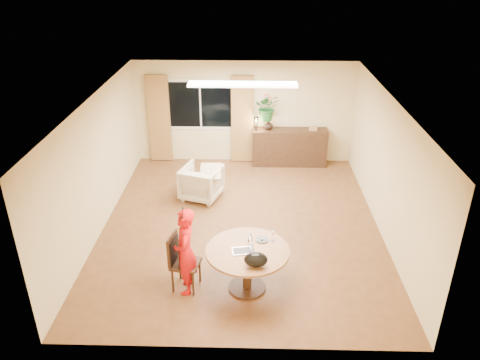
# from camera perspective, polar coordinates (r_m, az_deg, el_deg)

# --- Properties ---
(floor) EXTENTS (6.50, 6.50, 0.00)m
(floor) POSITION_cam_1_polar(r_m,az_deg,el_deg) (9.50, 0.13, -5.48)
(floor) COLOR brown
(floor) RESTS_ON ground
(ceiling) EXTENTS (6.50, 6.50, 0.00)m
(ceiling) POSITION_cam_1_polar(r_m,az_deg,el_deg) (8.42, 0.14, 9.72)
(ceiling) COLOR white
(ceiling) RESTS_ON wall_back
(wall_back) EXTENTS (5.50, 0.00, 5.50)m
(wall_back) POSITION_cam_1_polar(r_m,az_deg,el_deg) (11.91, 0.52, 8.22)
(wall_back) COLOR beige
(wall_back) RESTS_ON floor
(wall_left) EXTENTS (0.00, 6.50, 6.50)m
(wall_left) POSITION_cam_1_polar(r_m,az_deg,el_deg) (9.35, -16.97, 1.78)
(wall_left) COLOR beige
(wall_left) RESTS_ON floor
(wall_right) EXTENTS (0.00, 6.50, 6.50)m
(wall_right) POSITION_cam_1_polar(r_m,az_deg,el_deg) (9.24, 17.45, 1.39)
(wall_right) COLOR beige
(wall_right) RESTS_ON floor
(window) EXTENTS (1.70, 0.03, 1.30)m
(window) POSITION_cam_1_polar(r_m,az_deg,el_deg) (11.90, -4.85, 9.13)
(window) COLOR white
(window) RESTS_ON wall_back
(curtain_left) EXTENTS (0.55, 0.08, 2.25)m
(curtain_left) POSITION_cam_1_polar(r_m,az_deg,el_deg) (12.10, -9.81, 7.35)
(curtain_left) COLOR olive
(curtain_left) RESTS_ON wall_back
(curtain_right) EXTENTS (0.55, 0.08, 2.25)m
(curtain_right) POSITION_cam_1_polar(r_m,az_deg,el_deg) (11.87, 0.27, 7.37)
(curtain_right) COLOR olive
(curtain_right) RESTS_ON wall_back
(ceiling_panel) EXTENTS (2.20, 0.35, 0.05)m
(ceiling_panel) POSITION_cam_1_polar(r_m,az_deg,el_deg) (9.58, 0.32, 11.58)
(ceiling_panel) COLOR white
(ceiling_panel) RESTS_ON ceiling
(dining_table) EXTENTS (1.33, 1.33, 0.76)m
(dining_table) POSITION_cam_1_polar(r_m,az_deg,el_deg) (7.54, 0.91, -9.50)
(dining_table) COLOR brown
(dining_table) RESTS_ON floor
(dining_chair) EXTENTS (0.55, 0.52, 0.98)m
(dining_chair) POSITION_cam_1_polar(r_m,az_deg,el_deg) (7.68, -6.66, -9.94)
(dining_chair) COLOR black
(dining_chair) RESTS_ON floor
(child) EXTENTS (0.57, 0.40, 1.49)m
(child) POSITION_cam_1_polar(r_m,az_deg,el_deg) (7.48, -6.67, -8.66)
(child) COLOR red
(child) RESTS_ON floor
(laptop) EXTENTS (0.37, 0.27, 0.22)m
(laptop) POSITION_cam_1_polar(r_m,az_deg,el_deg) (7.35, 0.26, -7.96)
(laptop) COLOR #B7B7BC
(laptop) RESTS_ON dining_table
(tumbler) EXTENTS (0.09, 0.09, 0.11)m
(tumbler) POSITION_cam_1_polar(r_m,az_deg,el_deg) (7.62, 1.26, -7.06)
(tumbler) COLOR white
(tumbler) RESTS_ON dining_table
(wine_glass) EXTENTS (0.08, 0.08, 0.19)m
(wine_glass) POSITION_cam_1_polar(r_m,az_deg,el_deg) (7.61, 4.04, -6.84)
(wine_glass) COLOR white
(wine_glass) RESTS_ON dining_table
(pot_lid) EXTENTS (0.22, 0.22, 0.03)m
(pot_lid) POSITION_cam_1_polar(r_m,az_deg,el_deg) (7.66, 2.71, -7.26)
(pot_lid) COLOR white
(pot_lid) RESTS_ON dining_table
(handbag) EXTENTS (0.37, 0.24, 0.24)m
(handbag) POSITION_cam_1_polar(r_m,az_deg,el_deg) (7.03, 1.94, -9.68)
(handbag) COLOR black
(handbag) RESTS_ON dining_table
(armchair) EXTENTS (1.02, 1.04, 0.75)m
(armchair) POSITION_cam_1_polar(r_m,az_deg,el_deg) (10.36, -4.71, -0.30)
(armchair) COLOR #BEA996
(armchair) RESTS_ON floor
(throw) EXTENTS (0.46, 0.56, 0.03)m
(throw) POSITION_cam_1_polar(r_m,az_deg,el_deg) (10.10, -3.62, 1.47)
(throw) COLOR beige
(throw) RESTS_ON armchair
(sideboard) EXTENTS (1.88, 0.46, 0.94)m
(sideboard) POSITION_cam_1_polar(r_m,az_deg,el_deg) (12.01, 6.02, 4.01)
(sideboard) COLOR black
(sideboard) RESTS_ON floor
(vase) EXTENTS (0.28, 0.28, 0.25)m
(vase) POSITION_cam_1_polar(r_m,az_deg,el_deg) (11.76, 3.46, 6.73)
(vase) COLOR black
(vase) RESTS_ON sideboard
(bouquet) EXTENTS (0.60, 0.52, 0.66)m
(bouquet) POSITION_cam_1_polar(r_m,az_deg,el_deg) (11.62, 3.36, 8.84)
(bouquet) COLOR #2B6024
(bouquet) RESTS_ON vase
(book_stack) EXTENTS (0.21, 0.16, 0.08)m
(book_stack) POSITION_cam_1_polar(r_m,az_deg,el_deg) (11.89, 8.92, 6.24)
(book_stack) COLOR #97694D
(book_stack) RESTS_ON sideboard
(desk_lamp) EXTENTS (0.16, 0.16, 0.35)m
(desk_lamp) POSITION_cam_1_polar(r_m,az_deg,el_deg) (11.69, 1.98, 6.91)
(desk_lamp) COLOR black
(desk_lamp) RESTS_ON sideboard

